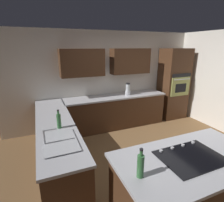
% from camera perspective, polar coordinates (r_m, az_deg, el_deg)
% --- Properties ---
extents(ground_plane, '(14.00, 14.00, 0.00)m').
position_cam_1_polar(ground_plane, '(3.94, 13.16, -17.34)').
color(ground_plane, brown).
extents(wall_back, '(6.00, 0.44, 2.60)m').
position_cam_1_polar(wall_back, '(5.08, 0.10, 8.33)').
color(wall_back, white).
rests_on(wall_back, ground).
extents(lower_cabinets_back, '(2.80, 0.60, 0.86)m').
position_cam_1_polar(lower_cabinets_back, '(5.03, 1.18, -3.49)').
color(lower_cabinets_back, '#472B19').
rests_on(lower_cabinets_back, ground).
extents(countertop_back, '(2.84, 0.64, 0.04)m').
position_cam_1_polar(countertop_back, '(4.89, 1.21, 1.45)').
color(countertop_back, '#B2B2B7').
rests_on(countertop_back, lower_cabinets_back).
extents(lower_cabinets_side, '(0.60, 2.90, 0.86)m').
position_cam_1_polar(lower_cabinets_side, '(3.60, -17.17, -13.14)').
color(lower_cabinets_side, '#472B19').
rests_on(lower_cabinets_side, ground).
extents(countertop_side, '(0.64, 2.94, 0.04)m').
position_cam_1_polar(countertop_side, '(3.40, -17.84, -6.56)').
color(countertop_side, '#B2B2B7').
rests_on(countertop_side, lower_cabinets_side).
extents(island_base, '(1.80, 0.92, 0.86)m').
position_cam_1_polar(island_base, '(2.75, 22.59, -24.44)').
color(island_base, '#472B19').
rests_on(island_base, ground).
extents(island_top, '(1.88, 1.00, 0.04)m').
position_cam_1_polar(island_top, '(2.49, 23.82, -16.56)').
color(island_top, '#B2B2B7').
rests_on(island_top, island_base).
extents(wall_oven, '(0.80, 0.66, 2.14)m').
position_cam_1_polar(wall_oven, '(5.88, 18.99, 5.12)').
color(wall_oven, '#472B19').
rests_on(wall_oven, ground).
extents(sink_unit, '(0.46, 0.70, 0.23)m').
position_cam_1_polar(sink_unit, '(2.68, -16.46, -12.24)').
color(sink_unit, '#515456').
rests_on(sink_unit, countertop_side).
extents(cooktop, '(0.76, 0.56, 0.03)m').
position_cam_1_polar(cooktop, '(2.48, 23.80, -15.97)').
color(cooktop, black).
rests_on(cooktop, island_top).
extents(blender, '(0.15, 0.15, 0.33)m').
position_cam_1_polar(blender, '(4.97, 5.05, 3.58)').
color(blender, silver).
rests_on(blender, countertop_back).
extents(dish_soap_bottle, '(0.07, 0.07, 0.32)m').
position_cam_1_polar(dish_soap_bottle, '(3.07, -16.61, -6.04)').
color(dish_soap_bottle, '#336B38').
rests_on(dish_soap_bottle, countertop_side).
extents(oil_bottle, '(0.07, 0.07, 0.33)m').
position_cam_1_polar(oil_bottle, '(1.96, 9.09, -19.65)').
color(oil_bottle, '#336B38').
rests_on(oil_bottle, island_top).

